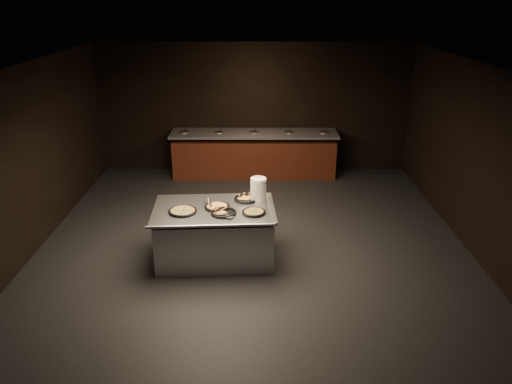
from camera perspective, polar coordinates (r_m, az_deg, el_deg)
room at (r=7.57m, az=-0.39°, el=3.03°), size 7.02×8.02×2.92m
salad_bar at (r=11.27m, az=-0.22°, el=4.03°), size 3.70×0.83×1.18m
serving_counter at (r=7.73m, az=-4.72°, el=-4.93°), size 1.89×1.27×0.87m
plate_stack at (r=7.74m, az=0.28°, el=0.32°), size 0.24×0.24×0.36m
pan_veggie_whole at (r=7.45m, az=-8.38°, el=-2.16°), size 0.42×0.42×0.04m
pan_cheese_whole at (r=7.54m, az=-4.46°, el=-1.67°), size 0.38×0.38×0.04m
pan_cheese_slices_a at (r=7.81m, az=-1.13°, el=-0.74°), size 0.38×0.38×0.04m
pan_cheese_slices_b at (r=7.34m, az=-3.73°, el=-2.35°), size 0.38×0.38×0.04m
pan_veggie_slices at (r=7.34m, az=-0.25°, el=-2.29°), size 0.35×0.35×0.04m
server_left at (r=7.59m, az=-5.36°, el=-1.03°), size 0.15×0.33×0.17m
server_right at (r=7.23m, az=-3.88°, el=-2.21°), size 0.30×0.24×0.17m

